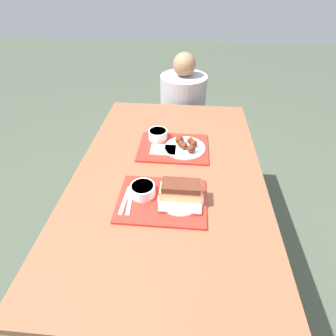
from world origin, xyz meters
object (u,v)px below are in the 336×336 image
at_px(bowl_coleslaw_far, 158,134).
at_px(tray_near, 162,200).
at_px(wings_plate_far, 186,145).
at_px(brisket_sandwich_plate, 181,193).
at_px(tray_far, 173,148).
at_px(bowl_coleslaw_near, 143,190).
at_px(person_seated_across, 183,101).

bearing_deg(bowl_coleslaw_far, tray_near, -81.40).
xyz_separation_m(tray_near, wings_plate_far, (0.09, 0.41, 0.02)).
bearing_deg(brisket_sandwich_plate, wings_plate_far, 88.88).
bearing_deg(wings_plate_far, tray_far, 173.36).
height_order(bowl_coleslaw_near, bowl_coleslaw_far, same).
height_order(bowl_coleslaw_near, wings_plate_far, wings_plate_far).
bearing_deg(tray_far, person_seated_across, 88.22).
height_order(bowl_coleslaw_far, person_seated_across, person_seated_across).
xyz_separation_m(tray_near, tray_far, (0.02, 0.42, 0.00)).
bearing_deg(brisket_sandwich_plate, bowl_coleslaw_far, 107.85).
height_order(tray_near, brisket_sandwich_plate, brisket_sandwich_plate).
relative_size(tray_near, person_seated_across, 0.61).
xyz_separation_m(tray_far, wings_plate_far, (0.07, -0.01, 0.02)).
relative_size(bowl_coleslaw_near, person_seated_across, 0.17).
distance_m(brisket_sandwich_plate, person_seated_across, 1.21).
bearing_deg(tray_far, brisket_sandwich_plate, -81.53).
bearing_deg(bowl_coleslaw_far, bowl_coleslaw_near, -91.53).
distance_m(tray_near, bowl_coleslaw_near, 0.10).
xyz_separation_m(bowl_coleslaw_far, wings_plate_far, (0.17, -0.09, -0.01)).
distance_m(wings_plate_far, person_seated_across, 0.81).
relative_size(bowl_coleslaw_far, person_seated_across, 0.17).
distance_m(bowl_coleslaw_near, bowl_coleslaw_far, 0.48).
bearing_deg(tray_near, person_seated_across, 87.81).
bearing_deg(wings_plate_far, person_seated_across, 93.17).
relative_size(tray_near, wings_plate_far, 1.72).
xyz_separation_m(tray_near, brisket_sandwich_plate, (0.08, 0.01, 0.04)).
bearing_deg(person_seated_across, bowl_coleslaw_near, -96.47).
bearing_deg(person_seated_across, wings_plate_far, -86.83).
relative_size(tray_far, wings_plate_far, 1.72).
xyz_separation_m(bowl_coleslaw_near, bowl_coleslaw_far, (0.01, 0.48, 0.00)).
bearing_deg(tray_near, bowl_coleslaw_far, 98.60).
bearing_deg(tray_near, brisket_sandwich_plate, 5.81).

